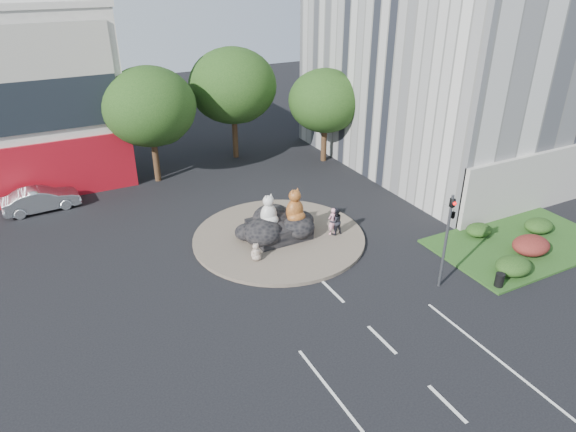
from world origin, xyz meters
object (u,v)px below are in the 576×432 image
pedestrian_pink (332,221)px  pedestrian_dark (336,221)px  litter_bin (499,280)px  parked_car (41,199)px  kitten_white (309,231)px  cat_tabby (295,205)px  cat_white (269,209)px  kitten_calico (256,251)px

pedestrian_pink → pedestrian_dark: size_ratio=0.99×
pedestrian_dark → litter_bin: 9.33m
parked_car → kitten_white: bearing=-133.5°
litter_bin → pedestrian_pink: bearing=119.1°
pedestrian_pink → kitten_white: bearing=-23.9°
pedestrian_pink → pedestrian_dark: 0.18m
cat_tabby → parked_car: (-12.84, 10.78, -1.36)m
pedestrian_pink → parked_car: 18.90m
cat_tabby → kitten_white: size_ratio=2.59×
cat_white → litter_bin: bearing=-59.0°
cat_tabby → pedestrian_pink: size_ratio=1.24×
kitten_calico → pedestrian_pink: size_ratio=0.61×
cat_white → kitten_white: cat_white is taller
kitten_white → pedestrian_pink: 1.49m
pedestrian_pink → parked_car: pedestrian_pink is taller
cat_tabby → parked_car: size_ratio=0.44×
pedestrian_pink → parked_car: bearing=-49.1°
cat_white → pedestrian_dark: (3.64, -1.38, -0.99)m
kitten_calico → kitten_white: (3.74, 0.87, -0.11)m
kitten_white → cat_tabby: bearing=109.6°
cat_white → kitten_white: size_ratio=2.35×
cat_white → parked_car: size_ratio=0.40×
kitten_calico → parked_car: parked_car is taller
kitten_white → parked_car: parked_car is taller
pedestrian_dark → parked_car: (-14.99, 11.79, -0.27)m
pedestrian_pink → pedestrian_dark: (0.15, -0.11, 0.01)m
kitten_calico → litter_bin: (9.75, -7.73, -0.23)m
cat_white → cat_tabby: bearing=-23.0°
cat_tabby → parked_car: cat_tabby is taller
kitten_calico → pedestrian_pink: pedestrian_pink is taller
cat_tabby → pedestrian_pink: cat_tabby is taller
cat_tabby → litter_bin: 11.45m
kitten_white → pedestrian_dark: (1.54, -0.43, 0.44)m
cat_tabby → parked_car: bearing=126.5°
cat_tabby → litter_bin: size_ratio=2.90×
parked_car → litter_bin: size_ratio=6.55×
pedestrian_dark → litter_bin: pedestrian_dark is taller
pedestrian_dark → kitten_calico: bearing=3.2°
cat_white → pedestrian_dark: cat_white is taller
cat_white → litter_bin: 12.62m
pedestrian_dark → litter_bin: bearing=117.1°
pedestrian_dark → parked_car: bearing=-39.8°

